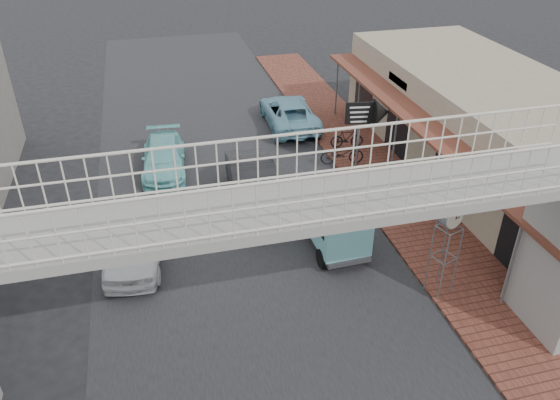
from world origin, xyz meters
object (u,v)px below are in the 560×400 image
white_hatchback (135,240)px  dark_sedan (253,184)px  angkot_curb (289,113)px  arrow_sign (379,113)px  angkot_van (331,215)px  angkot_far (164,157)px  motorcycle_far (347,138)px  street_clock (451,221)px  motorcycle_near (342,153)px

white_hatchback → dark_sedan: dark_sedan is taller
angkot_curb → dark_sedan: bearing=66.2°
dark_sedan → arrow_sign: 5.98m
white_hatchback → angkot_van: 6.58m
angkot_far → motorcycle_far: (8.30, 0.05, -0.07)m
street_clock → white_hatchback: bearing=137.1°
white_hatchback → arrow_sign: arrow_sign is taller
angkot_van → motorcycle_far: 7.52m
angkot_van → dark_sedan: bearing=119.6°
dark_sedan → motorcycle_far: dark_sedan is taller
angkot_curb → arrow_sign: size_ratio=1.61×
angkot_far → motorcycle_far: angkot_far is taller
motorcycle_near → motorcycle_far: motorcycle_near is taller
dark_sedan → street_clock: (4.36, -6.58, 1.86)m
angkot_van → angkot_curb: bearing=80.9°
white_hatchback → angkot_curb: white_hatchback is taller
motorcycle_far → arrow_sign: (0.41, -2.24, 2.08)m
street_clock → arrow_sign: size_ratio=0.99×
angkot_curb → angkot_far: angkot_curb is taller
angkot_curb → street_clock: bearing=96.4°
dark_sedan → motorcycle_far: bearing=37.9°
white_hatchback → motorcycle_far: bearing=40.0°
motorcycle_near → arrow_sign: arrow_sign is taller
motorcycle_far → street_clock: (-0.78, -10.13, 2.11)m
white_hatchback → arrow_sign: size_ratio=1.39×
angkot_curb → motorcycle_far: angkot_curb is taller
motorcycle_near → arrow_sign: size_ratio=0.60×
angkot_van → motorcycle_far: bearing=63.3°
white_hatchback → angkot_far: white_hatchback is taller
white_hatchback → dark_sedan: 5.17m
motorcycle_far → street_clock: bearing=-175.5°
angkot_far → motorcycle_far: 8.30m
angkot_curb → arrow_sign: (2.29, -5.52, 1.93)m
angkot_curb → motorcycle_near: (1.10, -4.77, -0.10)m
motorcycle_near → arrow_sign: bearing=-114.0°
angkot_curb → motorcycle_near: bearing=104.7°
white_hatchback → motorcycle_far: (9.65, 6.07, -0.18)m
dark_sedan → motorcycle_near: 4.82m
dark_sedan → angkot_far: bearing=135.3°
motorcycle_near → street_clock: 8.88m
white_hatchback → motorcycle_near: 9.98m
motorcycle_far → motorcycle_near: bearing=161.4°
motorcycle_near → street_clock: size_ratio=0.61×
angkot_far → street_clock: (7.52, -10.09, 2.04)m
angkot_van → motorcycle_near: bearing=64.2°
white_hatchback → street_clock: (8.87, -4.06, 1.92)m
arrow_sign → angkot_curb: bearing=121.5°
angkot_curb → arrow_sign: arrow_sign is taller
dark_sedan → angkot_curb: bearing=67.7°
dark_sedan → motorcycle_near: size_ratio=2.59×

